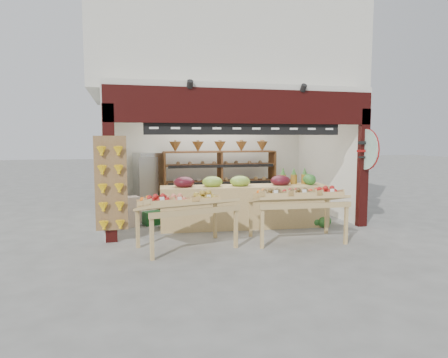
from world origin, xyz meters
TOP-DOWN VIEW (x-y plane):
  - ground at (0.00, 0.00)m, footprint 60.00×60.00m
  - shop_structure at (0.00, 1.61)m, footprint 6.36×5.12m
  - banana_board at (-2.73, -1.17)m, footprint 0.60×0.15m
  - gift_sign at (2.75, -1.15)m, footprint 0.04×0.93m
  - back_shelving at (0.09, 1.63)m, footprint 3.10×0.51m
  - refrigerator at (-1.84, 1.89)m, footprint 0.79×0.79m
  - cardboard_stack at (-2.17, 0.33)m, footprint 1.05×0.86m
  - mid_counter at (0.12, -0.47)m, footprint 3.81×1.09m
  - display_table_left at (-1.53, -1.82)m, footprint 1.88×1.32m
  - display_table_right at (0.77, -1.86)m, footprint 1.83×1.12m
  - watermelon_pile at (1.77, -0.77)m, footprint 0.60×0.62m

SIDE VIEW (x-z plane):
  - ground at x=0.00m, z-range 0.00..0.00m
  - watermelon_pile at x=1.77m, z-range -0.06..0.41m
  - cardboard_stack at x=-2.17m, z-range -0.09..0.59m
  - mid_counter at x=0.12m, z-range -0.07..1.09m
  - refrigerator at x=-1.84m, z-range 0.00..1.61m
  - display_table_left at x=-1.53m, z-range 0.29..1.36m
  - display_table_right at x=0.77m, z-range 0.32..1.43m
  - banana_board at x=-2.73m, z-range 0.22..2.02m
  - back_shelving at x=0.09m, z-range 0.22..2.13m
  - gift_sign at x=2.75m, z-range 1.29..2.21m
  - shop_structure at x=0.00m, z-range 1.22..6.62m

